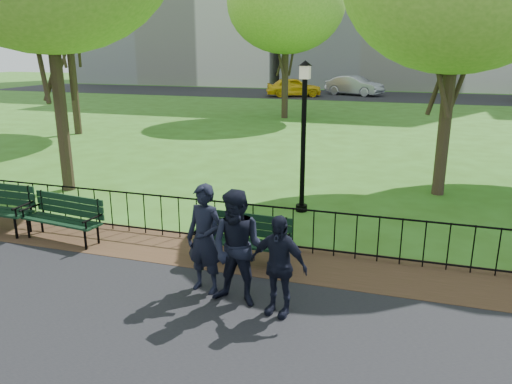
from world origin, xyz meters
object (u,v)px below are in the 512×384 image
(lamppost, at_px, (304,132))
(person_right, at_px, (278,265))
(park_bench_main, at_px, (226,230))
(park_bench_left_a, at_px, (65,213))
(person_left, at_px, (205,239))
(person_mid, at_px, (238,249))
(taxi, at_px, (294,87))
(sedan_silver, at_px, (354,86))
(tree_far_c, at_px, (286,2))

(lamppost, distance_m, person_right, 5.02)
(park_bench_main, bearing_deg, park_bench_left_a, -178.06)
(lamppost, height_order, person_right, lamppost)
(park_bench_left_a, distance_m, person_right, 5.16)
(person_left, distance_m, person_mid, 0.70)
(park_bench_left_a, xyz_separation_m, taxi, (-2.73, 31.50, 0.18))
(park_bench_left_a, distance_m, taxi, 31.62)
(sedan_silver, bearing_deg, park_bench_left_a, -160.34)
(taxi, bearing_deg, lamppost, 173.03)
(tree_far_c, relative_size, sedan_silver, 1.86)
(park_bench_main, relative_size, tree_far_c, 0.20)
(park_bench_main, distance_m, person_mid, 1.61)
(person_right, bearing_deg, sedan_silver, 106.28)
(park_bench_main, bearing_deg, taxi, 104.01)
(sedan_silver, bearing_deg, person_right, -152.33)
(person_left, bearing_deg, person_mid, -10.61)
(park_bench_left_a, height_order, sedan_silver, sedan_silver)
(park_bench_left_a, relative_size, person_left, 1.02)
(person_right, bearing_deg, lamppost, 109.61)
(person_right, relative_size, sedan_silver, 0.32)
(park_bench_left_a, xyz_separation_m, person_left, (3.61, -1.20, 0.33))
(tree_far_c, relative_size, person_left, 4.95)
(lamppost, distance_m, sedan_silver, 30.93)
(lamppost, relative_size, sedan_silver, 0.75)
(person_right, bearing_deg, tree_far_c, 115.35)
(taxi, bearing_deg, sedan_silver, -80.66)
(park_bench_left_a, xyz_separation_m, tree_far_c, (-0.32, 19.19, 5.53))
(park_bench_left_a, height_order, tree_far_c, tree_far_c)
(tree_far_c, xyz_separation_m, person_mid, (4.58, -20.65, -5.19))
(park_bench_main, height_order, person_right, person_right)
(lamppost, bearing_deg, tree_far_c, 105.86)
(person_mid, distance_m, taxi, 33.69)
(park_bench_main, height_order, person_mid, person_mid)
(sedan_silver, bearing_deg, taxi, 142.69)
(lamppost, xyz_separation_m, tree_far_c, (-4.52, 15.91, 4.18))
(lamppost, distance_m, person_mid, 4.85)
(park_bench_main, distance_m, park_bench_left_a, 3.54)
(person_right, bearing_deg, park_bench_main, 143.68)
(park_bench_left_a, bearing_deg, park_bench_main, 6.23)
(park_bench_left_a, distance_m, person_left, 3.82)
(taxi, bearing_deg, park_bench_left_a, 164.19)
(tree_far_c, distance_m, taxi, 13.64)
(tree_far_c, bearing_deg, lamppost, -74.14)
(tree_far_c, distance_m, person_left, 21.41)
(tree_far_c, xyz_separation_m, person_right, (5.23, -20.75, -5.32))
(person_mid, bearing_deg, person_right, -4.26)
(lamppost, bearing_deg, taxi, 103.79)
(park_bench_left_a, distance_m, sedan_silver, 34.14)
(park_bench_main, distance_m, tree_far_c, 20.38)
(sedan_silver, bearing_deg, park_bench_main, -154.40)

